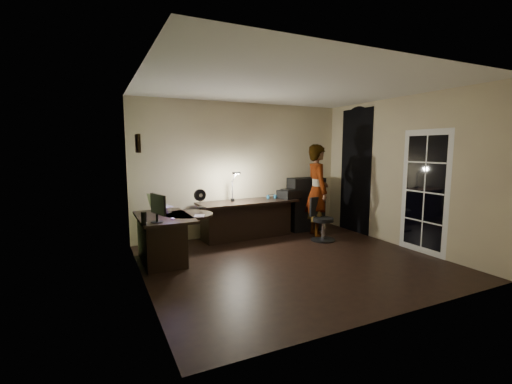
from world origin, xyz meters
name	(u,v)px	position (x,y,z in m)	size (l,w,h in m)	color
floor	(293,262)	(0.00, 0.00, -0.01)	(4.50, 4.00, 0.01)	black
ceiling	(295,86)	(0.00, 0.00, 2.71)	(4.50, 4.00, 0.01)	silver
wall_back	(243,170)	(0.00, 2.00, 1.35)	(4.50, 0.01, 2.70)	#C5B791
wall_front	(399,191)	(0.00, -2.00, 1.35)	(4.50, 0.01, 2.70)	#C5B791
wall_left	(141,183)	(-2.25, 0.00, 1.35)	(0.01, 4.00, 2.70)	#C5B791
wall_right	(400,172)	(2.25, 0.00, 1.35)	(0.01, 4.00, 2.70)	#C5B791
green_wall_overlay	(142,183)	(-2.24, 0.00, 1.35)	(0.00, 4.00, 2.70)	#495F27
arched_doorway	(355,171)	(2.24, 1.15, 1.30)	(0.01, 0.90, 2.60)	black
french_door	(424,192)	(2.24, -0.55, 1.05)	(0.02, 0.92, 2.10)	white
framed_picture	(138,143)	(-2.22, 0.45, 1.85)	(0.04, 0.30, 0.25)	black
desk_left	(165,239)	(-1.83, 0.88, 0.37)	(0.78, 1.28, 0.74)	black
desk_right	(248,219)	(-0.05, 1.63, 0.37)	(2.00, 0.70, 0.75)	black
cabinet	(306,204)	(1.38, 1.71, 0.57)	(0.77, 0.38, 1.15)	black
laptop_stand	(162,210)	(-1.80, 1.17, 0.78)	(0.24, 0.20, 0.10)	silver
laptop	(162,200)	(-1.80, 1.17, 0.94)	(0.32, 0.30, 0.22)	silver
monitor	(157,212)	(-2.00, 0.46, 0.88)	(0.09, 0.44, 0.29)	black
mouse	(173,219)	(-1.76, 0.56, 0.74)	(0.06, 0.08, 0.03)	silver
phone	(169,213)	(-1.69, 1.13, 0.73)	(0.07, 0.13, 0.01)	black
pen	(199,213)	(-1.28, 0.85, 0.73)	(0.01, 0.12, 0.01)	black
speaker	(144,219)	(-2.19, 0.35, 0.82)	(0.07, 0.07, 0.19)	black
notepad	(199,216)	(-1.33, 0.64, 0.73)	(0.16, 0.22, 0.01)	silver
desk_fan	(200,198)	(-1.12, 1.31, 0.91)	(0.21, 0.12, 0.33)	black
headphones	(272,196)	(0.53, 1.72, 0.80)	(0.20, 0.08, 0.09)	#23638B
printer	(289,194)	(0.89, 1.61, 0.84)	(0.43, 0.34, 0.19)	black
desk_lamp	(232,186)	(-0.35, 1.71, 1.06)	(0.15, 0.28, 0.62)	black
office_chair	(323,219)	(1.19, 0.82, 0.42)	(0.47, 0.47, 0.83)	black
person	(317,191)	(1.28, 1.17, 0.93)	(0.67, 0.44, 1.86)	#D8A88C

